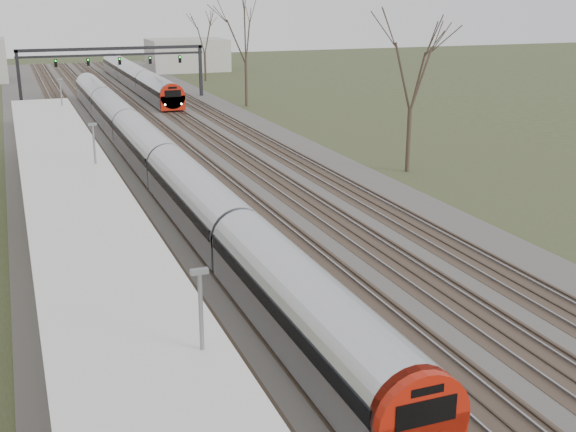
# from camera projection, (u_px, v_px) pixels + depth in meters

# --- Properties ---
(track_bed) EXTENTS (24.00, 160.00, 0.22)m
(track_bed) POSITION_uv_depth(u_px,v_px,m) (171.00, 150.00, 56.83)
(track_bed) COLOR #474442
(track_bed) RESTS_ON ground
(platform) EXTENTS (3.50, 69.00, 1.00)m
(platform) POSITION_uv_depth(u_px,v_px,m) (67.00, 219.00, 37.89)
(platform) COLOR #9E9B93
(platform) RESTS_ON ground
(canopy) EXTENTS (4.10, 50.00, 3.11)m
(canopy) POSITION_uv_depth(u_px,v_px,m) (68.00, 175.00, 32.86)
(canopy) COLOR slate
(canopy) RESTS_ON platform
(signal_gantry) EXTENTS (21.00, 0.59, 6.08)m
(signal_gantry) POSITION_uv_depth(u_px,v_px,m) (113.00, 57.00, 82.16)
(signal_gantry) COLOR black
(signal_gantry) RESTS_ON ground
(tree_east_far) EXTENTS (5.00, 5.00, 10.30)m
(tree_east_far) POSITION_uv_depth(u_px,v_px,m) (412.00, 65.00, 47.82)
(tree_east_far) COLOR #2D231C
(tree_east_far) RESTS_ON ground
(train_near) EXTENTS (2.62, 75.21, 3.05)m
(train_near) POSITION_uv_depth(u_px,v_px,m) (146.00, 146.00, 51.11)
(train_near) COLOR #B7BAC2
(train_near) RESTS_ON ground
(train_far) EXTENTS (2.62, 45.21, 3.05)m
(train_far) POSITION_uv_depth(u_px,v_px,m) (136.00, 77.00, 94.08)
(train_far) COLOR #B7BAC2
(train_far) RESTS_ON ground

